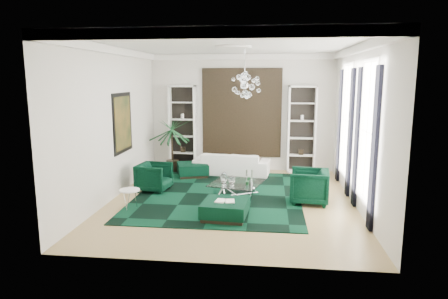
# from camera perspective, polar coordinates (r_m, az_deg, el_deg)

# --- Properties ---
(floor) EXTENTS (6.00, 7.00, 0.02)m
(floor) POSITION_cam_1_polar(r_m,az_deg,el_deg) (10.12, 1.07, -7.30)
(floor) COLOR tan
(floor) RESTS_ON ground
(ceiling) EXTENTS (6.00, 7.00, 0.02)m
(ceiling) POSITION_cam_1_polar(r_m,az_deg,el_deg) (9.69, 1.15, 14.80)
(ceiling) COLOR white
(ceiling) RESTS_ON ground
(wall_back) EXTENTS (6.00, 0.02, 3.80)m
(wall_back) POSITION_cam_1_polar(r_m,az_deg,el_deg) (13.20, 2.55, 5.26)
(wall_back) COLOR silver
(wall_back) RESTS_ON ground
(wall_front) EXTENTS (6.00, 0.02, 3.80)m
(wall_front) POSITION_cam_1_polar(r_m,az_deg,el_deg) (6.27, -1.93, -0.19)
(wall_front) COLOR silver
(wall_front) RESTS_ON ground
(wall_left) EXTENTS (0.02, 7.00, 3.80)m
(wall_left) POSITION_cam_1_polar(r_m,az_deg,el_deg) (10.44, -15.60, 3.59)
(wall_left) COLOR silver
(wall_left) RESTS_ON ground
(wall_right) EXTENTS (0.02, 7.00, 3.80)m
(wall_right) POSITION_cam_1_polar(r_m,az_deg,el_deg) (9.90, 18.75, 3.09)
(wall_right) COLOR silver
(wall_right) RESTS_ON ground
(crown_molding) EXTENTS (6.00, 7.00, 0.18)m
(crown_molding) POSITION_cam_1_polar(r_m,az_deg,el_deg) (9.68, 1.14, 14.15)
(crown_molding) COLOR white
(crown_molding) RESTS_ON ceiling
(ceiling_medallion) EXTENTS (0.90, 0.90, 0.05)m
(ceiling_medallion) POSITION_cam_1_polar(r_m,az_deg,el_deg) (9.98, 1.31, 14.43)
(ceiling_medallion) COLOR white
(ceiling_medallion) RESTS_ON ceiling
(tapestry) EXTENTS (2.50, 0.06, 2.80)m
(tapestry) POSITION_cam_1_polar(r_m,az_deg,el_deg) (13.15, 2.54, 5.24)
(tapestry) COLOR black
(tapestry) RESTS_ON wall_back
(shelving_left) EXTENTS (0.90, 0.38, 2.80)m
(shelving_left) POSITION_cam_1_polar(r_m,az_deg,el_deg) (13.33, -5.92, 3.10)
(shelving_left) COLOR white
(shelving_left) RESTS_ON floor
(shelving_right) EXTENTS (0.90, 0.38, 2.80)m
(shelving_right) POSITION_cam_1_polar(r_m,az_deg,el_deg) (13.07, 11.05, 2.82)
(shelving_right) COLOR white
(shelving_right) RESTS_ON floor
(painting) EXTENTS (0.04, 1.30, 1.60)m
(painting) POSITION_cam_1_polar(r_m,az_deg,el_deg) (10.99, -14.23, 3.70)
(painting) COLOR black
(painting) RESTS_ON wall_left
(window_near) EXTENTS (0.03, 1.10, 2.90)m
(window_near) POSITION_cam_1_polar(r_m,az_deg,el_deg) (9.03, 19.80, 2.39)
(window_near) COLOR white
(window_near) RESTS_ON wall_right
(curtain_near_a) EXTENTS (0.07, 0.30, 3.25)m
(curtain_near_a) POSITION_cam_1_polar(r_m,az_deg,el_deg) (8.31, 20.67, -0.04)
(curtain_near_a) COLOR black
(curtain_near_a) RESTS_ON floor
(curtain_near_b) EXTENTS (0.07, 0.30, 3.25)m
(curtain_near_b) POSITION_cam_1_polar(r_m,az_deg,el_deg) (9.81, 18.49, 1.56)
(curtain_near_b) COLOR black
(curtain_near_b) RESTS_ON floor
(window_far) EXTENTS (0.03, 1.10, 2.90)m
(window_far) POSITION_cam_1_polar(r_m,az_deg,el_deg) (11.36, 17.08, 4.02)
(window_far) COLOR white
(window_far) RESTS_ON wall_right
(curtain_far_a) EXTENTS (0.07, 0.30, 3.25)m
(curtain_far_a) POSITION_cam_1_polar(r_m,az_deg,el_deg) (10.62, 17.58, 2.24)
(curtain_far_a) COLOR black
(curtain_far_a) RESTS_ON floor
(curtain_far_b) EXTENTS (0.07, 0.30, 3.25)m
(curtain_far_b) POSITION_cam_1_polar(r_m,az_deg,el_deg) (12.14, 16.20, 3.25)
(curtain_far_b) COLOR black
(curtain_far_b) RESTS_ON floor
(rug) EXTENTS (4.20, 5.00, 0.02)m
(rug) POSITION_cam_1_polar(r_m,az_deg,el_deg) (10.58, -0.75, -6.41)
(rug) COLOR black
(rug) RESTS_ON floor
(sofa) EXTENTS (2.45, 1.15, 0.69)m
(sofa) POSITION_cam_1_polar(r_m,az_deg,el_deg) (12.71, 1.10, -2.01)
(sofa) COLOR white
(sofa) RESTS_ON floor
(armchair_left) EXTENTS (0.94, 0.92, 0.76)m
(armchair_left) POSITION_cam_1_polar(r_m,az_deg,el_deg) (11.01, -9.94, -3.90)
(armchair_left) COLOR black
(armchair_left) RESTS_ON floor
(armchair_right) EXTENTS (1.01, 0.99, 0.84)m
(armchair_right) POSITION_cam_1_polar(r_m,az_deg,el_deg) (10.01, 12.05, -5.16)
(armchair_right) COLOR black
(armchair_right) RESTS_ON floor
(coffee_table) EXTENTS (1.46, 1.46, 0.41)m
(coffee_table) POSITION_cam_1_polar(r_m,az_deg,el_deg) (10.24, 1.80, -5.83)
(coffee_table) COLOR white
(coffee_table) RESTS_ON floor
(ottoman_side) EXTENTS (1.14, 1.14, 0.40)m
(ottoman_side) POSITION_cam_1_polar(r_m,az_deg,el_deg) (12.52, -4.51, -2.91)
(ottoman_side) COLOR black
(ottoman_side) RESTS_ON floor
(ottoman_front) EXTENTS (1.04, 1.04, 0.38)m
(ottoman_front) POSITION_cam_1_polar(r_m,az_deg,el_deg) (8.81, 0.17, -8.60)
(ottoman_front) COLOR black
(ottoman_front) RESTS_ON floor
(book) EXTENTS (0.42, 0.28, 0.03)m
(book) POSITION_cam_1_polar(r_m,az_deg,el_deg) (8.75, 0.17, -7.31)
(book) COLOR white
(book) RESTS_ON ottoman_front
(side_table) EXTENTS (0.49, 0.49, 0.46)m
(side_table) POSITION_cam_1_polar(r_m,az_deg,el_deg) (9.66, -13.28, -6.97)
(side_table) COLOR white
(side_table) RESTS_ON floor
(palm) EXTENTS (1.78, 1.78, 2.26)m
(palm) POSITION_cam_1_polar(r_m,az_deg,el_deg) (13.05, -7.44, 1.73)
(palm) COLOR #184D27
(palm) RESTS_ON floor
(chandelier) EXTENTS (1.00, 1.00, 0.73)m
(chandelier) POSITION_cam_1_polar(r_m,az_deg,el_deg) (10.09, 2.96, 9.15)
(chandelier) COLOR white
(chandelier) RESTS_ON ceiling
(table_plant) EXTENTS (0.13, 0.11, 0.23)m
(table_plant) POSITION_cam_1_polar(r_m,az_deg,el_deg) (9.90, 3.41, -4.50)
(table_plant) COLOR #184D27
(table_plant) RESTS_ON coffee_table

